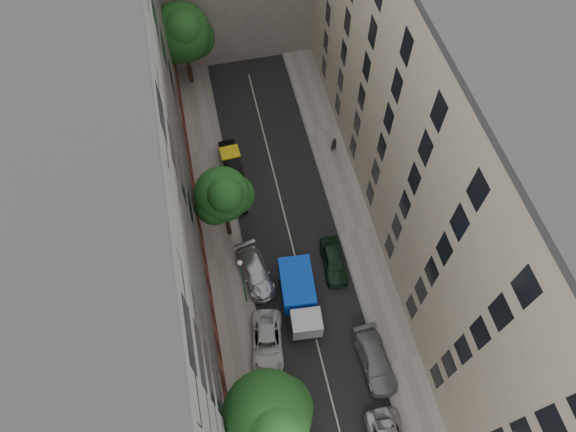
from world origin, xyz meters
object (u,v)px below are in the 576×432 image
object	(u,v)px
car_right_1	(375,361)
tree_mid	(224,197)
car_left_1	(295,420)
lamp_post	(243,278)
pedestrian	(334,144)
tarp_truck	(300,297)
car_left_2	(267,342)
car_left_3	(255,272)
car_left_5	(231,160)
tree_near	(269,417)
car_left_4	(237,193)
car_right_2	(334,261)
tree_far	(183,35)

from	to	relation	value
car_right_1	tree_mid	distance (m)	16.01
car_left_1	lamp_post	world-z (taller)	lamp_post
car_right_1	pedestrian	xyz separation A→B (m)	(2.18, 19.32, 0.24)
lamp_post	pedestrian	bearing A→B (deg)	50.97
tarp_truck	car_left_2	world-z (taller)	tarp_truck
tree_mid	pedestrian	world-z (taller)	tree_mid
car_right_1	lamp_post	distance (m)	11.07
car_right_1	car_left_3	bearing A→B (deg)	126.63
tarp_truck	car_left_5	bearing A→B (deg)	106.48
car_left_1	car_left_2	size ratio (longest dim) A/B	0.85
tree_near	car_left_4	bearing A→B (deg)	87.29
car_right_1	car_right_2	bearing A→B (deg)	93.04
tree_far	lamp_post	size ratio (longest dim) A/B	1.28
tarp_truck	car_right_2	distance (m)	4.35
tree_near	tree_mid	distance (m)	15.65
tarp_truck	tree_mid	world-z (taller)	tree_mid
car_left_3	car_left_5	bearing A→B (deg)	80.61
car_left_3	tree_near	xyz separation A→B (m)	(-1.10, -11.52, 4.92)
car_left_5	tree_far	distance (m)	12.25
car_left_1	car_left_3	bearing A→B (deg)	89.14
tree_near	pedestrian	distance (m)	24.95
car_left_4	pedestrian	distance (m)	9.89
car_right_1	tree_far	xyz separation A→B (m)	(-9.21, 30.69, 5.17)
car_right_2	tree_far	xyz separation A→B (m)	(-8.41, 22.49, 5.17)
car_left_5	lamp_post	distance (m)	13.67
car_right_2	tree_near	xyz separation A→B (m)	(-7.30, -11.12, 4.92)
car_left_5	tree_mid	bearing A→B (deg)	-102.88
car_left_4	car_right_1	xyz separation A→B (m)	(7.20, -16.20, 0.07)
car_right_1	car_left_5	bearing A→B (deg)	107.21
car_left_2	car_left_5	bearing A→B (deg)	99.11
tree_near	lamp_post	distance (m)	9.67
tarp_truck	lamp_post	size ratio (longest dim) A/B	0.88
car_right_2	pedestrian	world-z (taller)	pedestrian
car_left_4	car_left_1	bearing A→B (deg)	-83.81
car_left_5	car_right_2	size ratio (longest dim) A/B	1.00
car_left_2	car_left_5	xyz separation A→B (m)	(0.09, 16.80, 0.02)
tree_mid	pedestrian	size ratio (longest dim) A/B	4.95
tarp_truck	car_left_1	xyz separation A→B (m)	(-2.20, -8.19, -0.80)
tree_mid	tree_far	xyz separation A→B (m)	(-0.89, 17.96, 0.17)
tarp_truck	lamp_post	bearing A→B (deg)	169.51
car_left_5	tree_mid	xyz separation A→B (m)	(-1.21, -7.07, 5.03)
car_left_4	lamp_post	world-z (taller)	lamp_post
car_left_1	tree_mid	bearing A→B (deg)	93.17
car_right_1	car_left_2	bearing A→B (deg)	154.85
car_left_1	car_right_1	world-z (taller)	car_right_1
car_left_5	tree_mid	world-z (taller)	tree_mid
car_left_2	tree_mid	world-z (taller)	tree_mid
car_left_2	car_right_1	xyz separation A→B (m)	(7.20, -3.00, 0.06)
car_right_2	tree_far	world-z (taller)	tree_far
car_left_4	car_left_5	world-z (taller)	car_left_5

